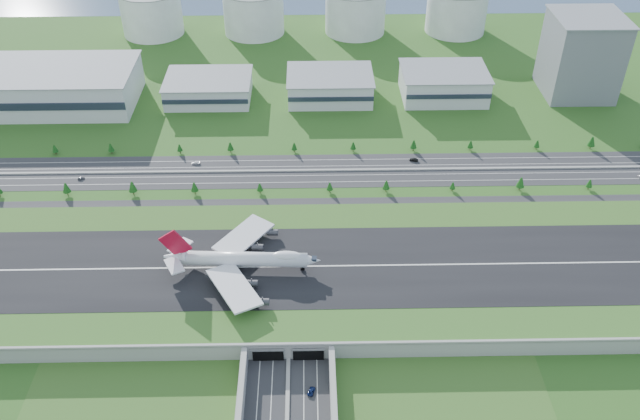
{
  "coord_description": "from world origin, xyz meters",
  "views": [
    {
      "loc": [
        9.63,
        -242.48,
        222.22
      ],
      "look_at": [
        15.04,
        35.0,
        15.51
      ],
      "focal_mm": 38.0,
      "sensor_mm": 36.0,
      "label": 1
    }
  ],
  "objects_px": {
    "fuel_tank_a": "(152,13)",
    "car_4": "(81,178)",
    "car_5": "(414,160)",
    "car_7": "(196,163)",
    "car_2": "(311,391)",
    "boeing_747": "(242,259)",
    "office_tower": "(581,56)"
  },
  "relations": [
    {
      "from": "fuel_tank_a",
      "to": "boeing_747",
      "type": "relative_size",
      "value": 0.67
    },
    {
      "from": "boeing_747",
      "to": "car_2",
      "type": "relative_size",
      "value": 15.17
    },
    {
      "from": "boeing_747",
      "to": "car_4",
      "type": "relative_size",
      "value": 18.68
    },
    {
      "from": "boeing_747",
      "to": "car_5",
      "type": "height_order",
      "value": "boeing_747"
    },
    {
      "from": "office_tower",
      "to": "fuel_tank_a",
      "type": "relative_size",
      "value": 1.1
    },
    {
      "from": "boeing_747",
      "to": "car_5",
      "type": "relative_size",
      "value": 14.63
    },
    {
      "from": "car_4",
      "to": "car_7",
      "type": "relative_size",
      "value": 0.78
    },
    {
      "from": "car_2",
      "to": "car_4",
      "type": "height_order",
      "value": "car_2"
    },
    {
      "from": "office_tower",
      "to": "boeing_747",
      "type": "bearing_deg",
      "value": -138.53
    },
    {
      "from": "office_tower",
      "to": "fuel_tank_a",
      "type": "bearing_deg",
      "value": 160.23
    },
    {
      "from": "boeing_747",
      "to": "car_2",
      "type": "bearing_deg",
      "value": -61.53
    },
    {
      "from": "fuel_tank_a",
      "to": "boeing_747",
      "type": "height_order",
      "value": "fuel_tank_a"
    },
    {
      "from": "boeing_747",
      "to": "car_5",
      "type": "xyz_separation_m",
      "value": [
        95.74,
        105.92,
        -13.59
      ]
    },
    {
      "from": "boeing_747",
      "to": "car_7",
      "type": "xyz_separation_m",
      "value": [
        -36.72,
        105.32,
        -13.68
      ]
    },
    {
      "from": "fuel_tank_a",
      "to": "car_2",
      "type": "xyz_separation_m",
      "value": [
        129.59,
        -377.49,
        -16.69
      ]
    },
    {
      "from": "car_5",
      "to": "car_7",
      "type": "xyz_separation_m",
      "value": [
        -132.46,
        -0.6,
        -0.09
      ]
    },
    {
      "from": "car_7",
      "to": "office_tower",
      "type": "bearing_deg",
      "value": 108.58
    },
    {
      "from": "fuel_tank_a",
      "to": "car_4",
      "type": "height_order",
      "value": "fuel_tank_a"
    },
    {
      "from": "car_5",
      "to": "car_2",
      "type": "bearing_deg",
      "value": -4.41
    },
    {
      "from": "office_tower",
      "to": "car_7",
      "type": "xyz_separation_m",
      "value": [
        -258.91,
        -91.02,
        -26.63
      ]
    },
    {
      "from": "car_5",
      "to": "car_7",
      "type": "relative_size",
      "value": 0.99
    },
    {
      "from": "car_2",
      "to": "car_5",
      "type": "xyz_separation_m",
      "value": [
        63.96,
        172.07,
        0.16
      ]
    },
    {
      "from": "car_4",
      "to": "fuel_tank_a",
      "type": "bearing_deg",
      "value": -24.03
    },
    {
      "from": "car_2",
      "to": "boeing_747",
      "type": "bearing_deg",
      "value": -45.53
    },
    {
      "from": "fuel_tank_a",
      "to": "car_7",
      "type": "height_order",
      "value": "fuel_tank_a"
    },
    {
      "from": "office_tower",
      "to": "fuel_tank_a",
      "type": "distance_m",
      "value": 340.18
    },
    {
      "from": "car_4",
      "to": "car_5",
      "type": "xyz_separation_m",
      "value": [
        197.42,
        15.91,
        0.16
      ]
    },
    {
      "from": "office_tower",
      "to": "car_5",
      "type": "xyz_separation_m",
      "value": [
        -126.45,
        -90.42,
        -26.53
      ]
    },
    {
      "from": "car_2",
      "to": "car_7",
      "type": "height_order",
      "value": "car_7"
    },
    {
      "from": "car_4",
      "to": "office_tower",
      "type": "bearing_deg",
      "value": -94.85
    },
    {
      "from": "car_4",
      "to": "car_7",
      "type": "bearing_deg",
      "value": -99.77
    },
    {
      "from": "fuel_tank_a",
      "to": "car_4",
      "type": "xyz_separation_m",
      "value": [
        -3.87,
        -221.33,
        -16.69
      ]
    }
  ]
}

